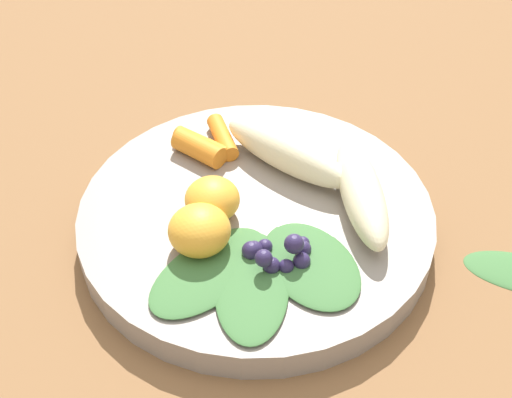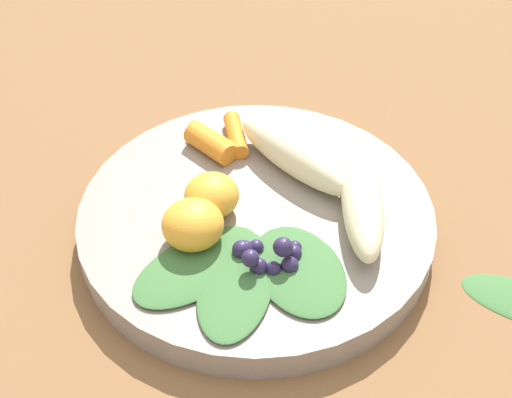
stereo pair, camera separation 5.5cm
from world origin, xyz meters
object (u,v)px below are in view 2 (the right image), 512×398
Objects in this scene: banana_peeled_right at (362,201)px; orange_segment_near at (193,224)px; bowl at (256,219)px; banana_peeled_left at (295,155)px.

banana_peeled_right is 2.70× the size of orange_segment_near.
bowl is at bearing 85.65° from banana_peeled_right.
bowl is at bearing 103.23° from banana_peeled_left.
bowl is 2.25× the size of banana_peeled_right.
bowl is 2.25× the size of banana_peeled_left.
bowl is 0.06m from banana_peeled_left.
banana_peeled_left is 0.11m from orange_segment_near.
banana_peeled_right is at bearing 179.09° from banana_peeled_left.
banana_peeled_left and banana_peeled_right have the same top height.
banana_peeled_left is 2.70× the size of orange_segment_near.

